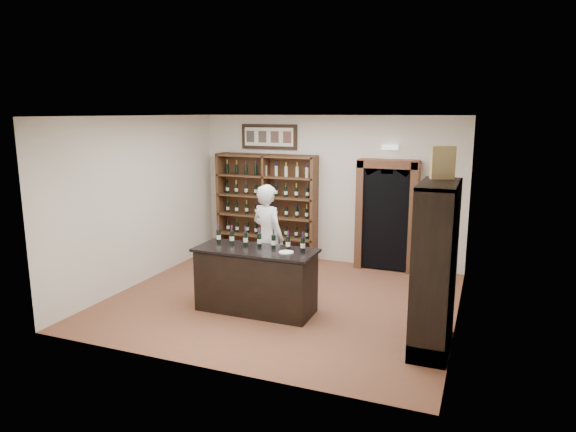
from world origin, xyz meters
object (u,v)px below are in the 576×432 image
Objects in this scene: tasting_counter at (256,280)px; wine_shelf at (267,206)px; wine_crate at (443,163)px; side_cabinet at (436,293)px; shopkeeper at (268,238)px; counter_bottle_0 at (219,236)px.

wine_shelf is at bearing 110.56° from tasting_counter.
wine_crate is at bearing 1.25° from tasting_counter.
wine_crate is at bearing 97.21° from side_cabinet.
wine_shelf is at bearing 124.31° from wine_crate.
side_cabinet is 1.70m from wine_crate.
side_cabinet is 3.24m from shopkeeper.
wine_crate reaches higher than tasting_counter.
wine_shelf is 5.02m from side_cabinet.
counter_bottle_0 is 3.49m from side_cabinet.
wine_crate is at bearing -1.44° from counter_bottle_0.
wine_shelf is at bearing 139.79° from side_cabinet.
tasting_counter is at bearing 124.94° from shopkeeper.
wine_shelf is 3.19m from tasting_counter.
shopkeeper is at bearing 60.56° from counter_bottle_0.
shopkeeper is 4.36× the size of wine_crate.
side_cabinet is 1.19× the size of shopkeeper.
counter_bottle_0 is 0.14× the size of side_cabinet.
tasting_counter is at bearing 173.72° from side_cabinet.
wine_crate reaches higher than wine_shelf.
tasting_counter is at bearing 162.82° from wine_crate.
wine_shelf reaches higher than tasting_counter.
shopkeeper reaches higher than tasting_counter.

